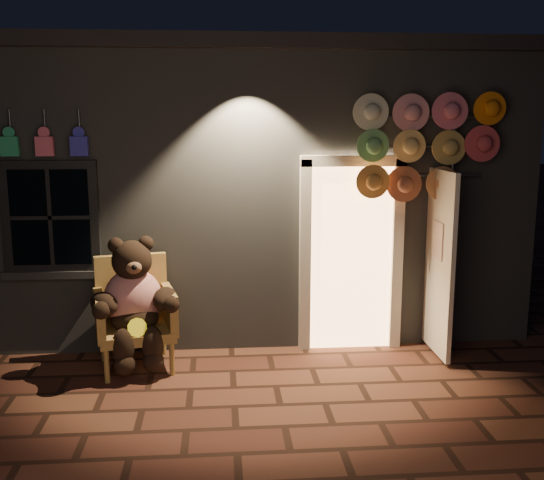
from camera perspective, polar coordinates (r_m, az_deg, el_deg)
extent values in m
plane|color=brown|center=(6.00, -3.37, -14.68)|extent=(60.00, 60.00, 0.00)
cube|color=slate|center=(9.46, -4.08, 5.16)|extent=(7.00, 5.00, 3.30)
cube|color=black|center=(9.45, -4.23, 15.66)|extent=(7.30, 5.30, 0.16)
cube|color=black|center=(7.18, -19.16, 1.97)|extent=(1.00, 0.10, 1.20)
cube|color=black|center=(7.15, -19.22, 1.93)|extent=(0.82, 0.06, 1.02)
cube|color=slate|center=(7.30, -18.86, -2.92)|extent=(1.10, 0.14, 0.08)
cube|color=#FFB972|center=(7.21, 7.03, -1.51)|extent=(0.92, 0.10, 2.10)
cube|color=beige|center=(7.08, 2.97, -1.66)|extent=(0.12, 0.12, 2.20)
cube|color=beige|center=(7.30, 11.10, -1.49)|extent=(0.12, 0.12, 2.20)
cube|color=beige|center=(7.02, 7.30, 7.06)|extent=(1.16, 0.12, 0.12)
cube|color=beige|center=(7.09, 14.80, -2.00)|extent=(0.05, 0.80, 2.00)
cube|color=#289562|center=(7.13, -22.45, 7.76)|extent=(0.18, 0.07, 0.20)
cylinder|color=#59595E|center=(7.18, -22.45, 9.78)|extent=(0.02, 0.02, 0.25)
cube|color=#DA5A6F|center=(7.03, -19.70, 7.91)|extent=(0.18, 0.07, 0.20)
cylinder|color=#59595E|center=(7.08, -19.71, 9.96)|extent=(0.02, 0.02, 0.25)
cube|color=#2F2EA2|center=(6.95, -16.89, 8.05)|extent=(0.18, 0.07, 0.20)
cylinder|color=#59595E|center=(7.00, -16.90, 10.12)|extent=(0.02, 0.02, 0.25)
cube|color=#B58F46|center=(6.84, -12.10, -8.03)|extent=(0.89, 0.85, 0.11)
cube|color=#B58F46|center=(7.04, -12.49, -4.29)|extent=(0.75, 0.25, 0.75)
cube|color=#B58F46|center=(6.73, -15.19, -6.55)|extent=(0.23, 0.65, 0.43)
cube|color=#B58F46|center=(6.79, -9.16, -6.14)|extent=(0.23, 0.65, 0.43)
cylinder|color=#B58F46|center=(6.62, -14.60, -10.89)|extent=(0.05, 0.05, 0.34)
cylinder|color=#B58F46|center=(6.67, -8.96, -10.48)|extent=(0.05, 0.05, 0.34)
cylinder|color=#B58F46|center=(7.18, -14.87, -9.15)|extent=(0.05, 0.05, 0.34)
cylinder|color=#B58F46|center=(7.23, -9.70, -8.79)|extent=(0.05, 0.05, 0.34)
ellipsoid|color=red|center=(6.77, -12.35, -5.16)|extent=(0.70, 0.61, 0.63)
ellipsoid|color=black|center=(6.76, -12.23, -6.84)|extent=(0.58, 0.52, 0.30)
sphere|color=black|center=(6.63, -12.46, -1.79)|extent=(0.49, 0.49, 0.41)
sphere|color=black|center=(6.61, -13.84, -0.47)|extent=(0.16, 0.16, 0.16)
sphere|color=black|center=(6.64, -11.24, -0.32)|extent=(0.16, 0.16, 0.16)
ellipsoid|color=brown|center=(6.45, -12.29, -2.44)|extent=(0.18, 0.14, 0.13)
ellipsoid|color=black|center=(6.56, -14.84, -5.55)|extent=(0.42, 0.47, 0.23)
ellipsoid|color=black|center=(6.61, -9.59, -5.21)|extent=(0.28, 0.44, 0.23)
ellipsoid|color=black|center=(6.56, -13.18, -9.38)|extent=(0.23, 0.23, 0.39)
ellipsoid|color=black|center=(6.59, -10.68, -9.20)|extent=(0.23, 0.23, 0.39)
sphere|color=black|center=(6.57, -13.08, -10.84)|extent=(0.21, 0.21, 0.21)
sphere|color=black|center=(6.59, -10.58, -10.66)|extent=(0.21, 0.21, 0.21)
cylinder|color=yellow|center=(6.51, -12.00, -7.68)|extent=(0.21, 0.12, 0.19)
cylinder|color=#59595E|center=(7.35, 15.64, 1.21)|extent=(0.04, 0.04, 2.81)
cylinder|color=#59595E|center=(7.13, 13.80, 10.66)|extent=(1.25, 0.03, 0.03)
cylinder|color=#59595E|center=(7.14, 13.68, 8.16)|extent=(1.25, 0.03, 0.03)
cylinder|color=#59595E|center=(7.16, 13.57, 5.67)|extent=(1.25, 0.03, 0.03)
cylinder|color=beige|center=(6.90, 8.90, 11.27)|extent=(0.35, 0.11, 0.36)
cylinder|color=pink|center=(6.98, 12.33, 11.15)|extent=(0.35, 0.11, 0.36)
cylinder|color=#E66F81|center=(7.09, 15.68, 10.99)|extent=(0.35, 0.11, 0.36)
cylinder|color=orange|center=(7.29, 18.63, 10.82)|extent=(0.35, 0.11, 0.36)
cylinder|color=#67AC62|center=(6.88, 8.86, 8.25)|extent=(0.35, 0.11, 0.36)
cylinder|color=#FAC86D|center=(6.96, 12.29, 8.16)|extent=(0.35, 0.11, 0.36)
cylinder|color=tan|center=(7.15, 15.37, 8.08)|extent=(0.35, 0.11, 0.36)
cylinder|color=#E24A51|center=(7.27, 18.55, 7.95)|extent=(0.35, 0.11, 0.36)
cylinder|color=gold|center=(6.88, 8.83, 5.21)|extent=(0.35, 0.11, 0.36)
cylinder|color=#9B563A|center=(7.04, 12.02, 5.23)|extent=(0.35, 0.11, 0.36)
cylinder|color=#CC864D|center=(7.14, 15.30, 5.16)|extent=(0.35, 0.11, 0.36)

